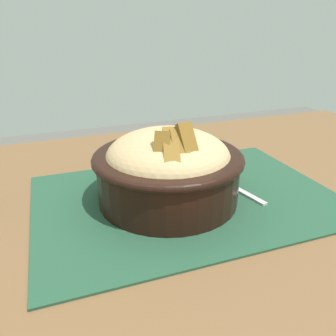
% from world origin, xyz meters
% --- Properties ---
extents(table, '(1.20, 0.78, 0.74)m').
position_xyz_m(table, '(0.00, 0.00, 0.66)').
color(table, brown).
rests_on(table, ground_plane).
extents(placemat, '(0.45, 0.32, 0.00)m').
position_xyz_m(placemat, '(-0.03, 0.02, 0.74)').
color(placemat, '#1E422D').
rests_on(placemat, table).
extents(bowl, '(0.25, 0.25, 0.13)m').
position_xyz_m(bowl, '(-0.06, 0.03, 0.79)').
color(bowl, black).
rests_on(bowl, placemat).
extents(fork, '(0.04, 0.12, 0.00)m').
position_xyz_m(fork, '(0.05, 0.02, 0.74)').
color(fork, '#B7B7B7').
rests_on(fork, placemat).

